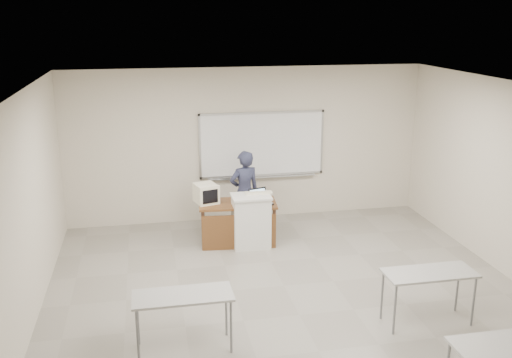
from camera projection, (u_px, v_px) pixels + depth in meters
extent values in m
cube|color=gray|center=(300.00, 315.00, 7.78)|extent=(7.00, 8.00, 0.01)
cube|color=white|center=(262.00, 144.00, 11.16)|extent=(2.40, 0.03, 1.20)
cube|color=#B7BABC|center=(262.00, 113.00, 10.98)|extent=(2.48, 0.04, 0.04)
cube|color=#B7BABC|center=(262.00, 175.00, 11.33)|extent=(2.48, 0.04, 0.04)
cube|color=#B7BABC|center=(200.00, 147.00, 10.92)|extent=(0.04, 0.04, 1.28)
cube|color=#B7BABC|center=(322.00, 142.00, 11.38)|extent=(0.04, 0.04, 1.28)
cube|color=#B7BABC|center=(262.00, 177.00, 11.29)|extent=(2.16, 0.07, 0.02)
cube|color=#A7A6A1|center=(183.00, 296.00, 6.81)|extent=(1.20, 0.50, 0.03)
cylinder|color=slate|center=(138.00, 336.00, 6.62)|extent=(0.03, 0.03, 0.70)
cylinder|color=slate|center=(231.00, 327.00, 6.83)|extent=(0.03, 0.03, 0.70)
cylinder|color=slate|center=(138.00, 319.00, 7.00)|extent=(0.03, 0.03, 0.70)
cylinder|color=slate|center=(226.00, 310.00, 7.20)|extent=(0.03, 0.03, 0.70)
cube|color=#A7A6A1|center=(430.00, 273.00, 7.41)|extent=(1.20, 0.50, 0.03)
cylinder|color=slate|center=(395.00, 310.00, 7.22)|extent=(0.03, 0.03, 0.70)
cylinder|color=slate|center=(474.00, 302.00, 7.42)|extent=(0.03, 0.03, 0.70)
cylinder|color=slate|center=(382.00, 295.00, 7.59)|extent=(0.03, 0.03, 0.70)
cylinder|color=slate|center=(457.00, 288.00, 7.80)|extent=(0.03, 0.03, 0.70)
cube|color=#A7A6A1|center=(510.00, 344.00, 5.81)|extent=(1.20, 0.50, 0.03)
cube|color=brown|center=(238.00, 204.00, 10.06)|extent=(1.36, 0.68, 0.04)
cube|color=brown|center=(241.00, 232.00, 9.88)|extent=(1.29, 0.03, 0.63)
cylinder|color=#3E2619|center=(205.00, 232.00, 9.79)|extent=(0.06, 0.06, 0.71)
cylinder|color=#3E2619|center=(275.00, 227.00, 10.02)|extent=(0.06, 0.06, 0.71)
cylinder|color=#3E2619|center=(202.00, 221.00, 10.31)|extent=(0.06, 0.06, 0.71)
cylinder|color=#3E2619|center=(268.00, 216.00, 10.54)|extent=(0.06, 0.06, 0.71)
cube|color=silver|center=(251.00, 222.00, 9.97)|extent=(0.63, 0.45, 0.91)
cube|color=silver|center=(251.00, 196.00, 9.84)|extent=(0.67, 0.49, 0.04)
cube|color=#EFE9C9|center=(205.00, 193.00, 10.05)|extent=(0.35, 0.37, 0.33)
cube|color=#EFE9C9|center=(207.00, 197.00, 9.86)|extent=(0.37, 0.04, 0.35)
cube|color=black|center=(207.00, 197.00, 9.83)|extent=(0.28, 0.01, 0.24)
cube|color=black|center=(262.00, 204.00, 9.96)|extent=(0.35, 0.25, 0.02)
cube|color=black|center=(262.00, 203.00, 9.94)|extent=(0.28, 0.15, 0.01)
cube|color=black|center=(260.00, 194.00, 10.07)|extent=(0.35, 0.07, 0.24)
cube|color=#95BDE0|center=(260.00, 194.00, 10.06)|extent=(0.29, 0.05, 0.18)
ellipsoid|color=gray|center=(270.00, 203.00, 9.96)|extent=(0.11, 0.09, 0.04)
cube|color=#EFE9C9|center=(259.00, 193.00, 9.93)|extent=(0.48, 0.18, 0.03)
imported|color=black|center=(244.00, 192.00, 10.53)|extent=(0.64, 0.49, 1.57)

